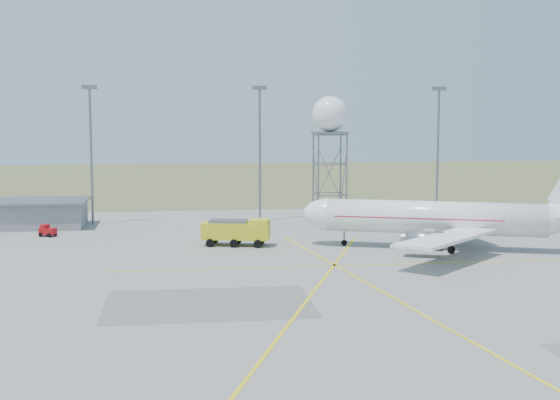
{
  "coord_description": "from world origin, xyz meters",
  "views": [
    {
      "loc": [
        -22.66,
        -51.44,
        16.6
      ],
      "look_at": [
        -10.39,
        40.0,
        6.14
      ],
      "focal_mm": 50.0,
      "sensor_mm": 36.0,
      "label": 1
    }
  ],
  "objects": [
    {
      "name": "ground",
      "position": [
        0.0,
        0.0,
        0.0
      ],
      "size": [
        400.0,
        400.0,
        0.0
      ],
      "primitive_type": "plane",
      "color": "gray",
      "rests_on": "ground"
    },
    {
      "name": "grass_strip",
      "position": [
        0.0,
        140.0,
        0.01
      ],
      "size": [
        400.0,
        120.0,
        0.03
      ],
      "primitive_type": "cube",
      "color": "#536035",
      "rests_on": "ground"
    },
    {
      "name": "building_grey",
      "position": [
        -45.0,
        64.0,
        1.97
      ],
      "size": [
        19.0,
        10.0,
        3.9
      ],
      "color": "gray",
      "rests_on": "ground"
    },
    {
      "name": "mast_a",
      "position": [
        -35.0,
        66.0,
        12.07
      ],
      "size": [
        2.2,
        0.5,
        20.5
      ],
      "color": "slate",
      "rests_on": "ground"
    },
    {
      "name": "mast_b",
      "position": [
        -10.0,
        66.0,
        12.07
      ],
      "size": [
        2.2,
        0.5,
        20.5
      ],
      "color": "slate",
      "rests_on": "ground"
    },
    {
      "name": "mast_c",
      "position": [
        18.0,
        66.0,
        12.07
      ],
      "size": [
        2.2,
        0.5,
        20.5
      ],
      "color": "slate",
      "rests_on": "ground"
    },
    {
      "name": "airliner_main",
      "position": [
        9.04,
        38.69,
        3.72
      ],
      "size": [
        34.68,
        32.6,
        12.16
      ],
      "rotation": [
        0.0,
        0.0,
        2.79
      ],
      "color": "white",
      "rests_on": "ground"
    },
    {
      "name": "radar_tower",
      "position": [
        -0.18,
        61.04,
        10.61
      ],
      "size": [
        5.22,
        5.22,
        18.91
      ],
      "color": "slate",
      "rests_on": "ground"
    },
    {
      "name": "fire_truck",
      "position": [
        -15.14,
        44.31,
        1.61
      ],
      "size": [
        8.8,
        4.96,
        3.35
      ],
      "rotation": [
        0.0,
        0.0,
        -0.25
      ],
      "color": "yellow",
      "rests_on": "ground"
    },
    {
      "name": "baggage_tug",
      "position": [
        -39.83,
        54.93,
        0.6
      ],
      "size": [
        2.42,
        2.29,
        1.59
      ],
      "rotation": [
        0.0,
        0.0,
        -0.45
      ],
      "color": "#A00B10",
      "rests_on": "ground"
    }
  ]
}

